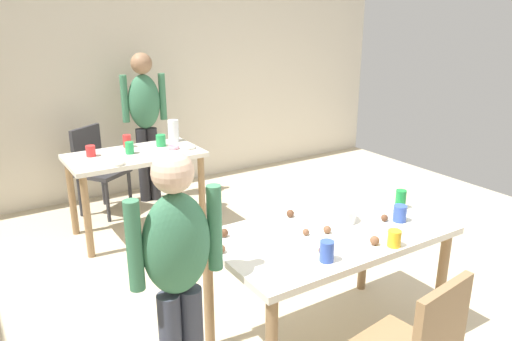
# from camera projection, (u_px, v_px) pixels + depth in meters

# --- Properties ---
(ground_plane) EXTENTS (6.40, 6.40, 0.00)m
(ground_plane) POSITION_uv_depth(u_px,v_px,m) (331.00, 324.00, 3.20)
(ground_plane) COLOR beige
(wall_back) EXTENTS (6.40, 0.10, 2.60)m
(wall_back) POSITION_uv_depth(u_px,v_px,m) (144.00, 73.00, 5.37)
(wall_back) COLOR beige
(wall_back) RESTS_ON ground_plane
(dining_table_near) EXTENTS (1.37, 0.77, 0.75)m
(dining_table_near) POSITION_uv_depth(u_px,v_px,m) (329.00, 245.00, 2.84)
(dining_table_near) COLOR silver
(dining_table_near) RESTS_ON ground_plane
(dining_table_far) EXTENTS (1.15, 0.64, 0.75)m
(dining_table_far) POSITION_uv_depth(u_px,v_px,m) (135.00, 166.00, 4.37)
(dining_table_far) COLOR silver
(dining_table_far) RESTS_ON ground_plane
(chair_far_table) EXTENTS (0.55, 0.55, 0.87)m
(chair_far_table) POSITION_uv_depth(u_px,v_px,m) (96.00, 165.00, 4.85)
(chair_far_table) COLOR #2D2D33
(chair_far_table) RESTS_ON ground_plane
(person_girl_near) EXTENTS (0.45, 0.22, 1.38)m
(person_girl_near) POSITION_uv_depth(u_px,v_px,m) (178.00, 269.00, 2.25)
(person_girl_near) COLOR #383D4C
(person_girl_near) RESTS_ON ground_plane
(person_adult_far) EXTENTS (0.45, 0.26, 1.56)m
(person_adult_far) POSITION_uv_depth(u_px,v_px,m) (145.00, 114.00, 5.03)
(person_adult_far) COLOR #28282D
(person_adult_far) RESTS_ON ground_plane
(mixing_bowl) EXTENTS (0.18, 0.18, 0.08)m
(mixing_bowl) POSITION_uv_depth(u_px,v_px,m) (341.00, 214.00, 2.93)
(mixing_bowl) COLOR white
(mixing_bowl) RESTS_ON dining_table_near
(soda_can) EXTENTS (0.07, 0.07, 0.12)m
(soda_can) POSITION_uv_depth(u_px,v_px,m) (401.00, 199.00, 3.11)
(soda_can) COLOR #198438
(soda_can) RESTS_ON dining_table_near
(fork_near) EXTENTS (0.17, 0.02, 0.01)m
(fork_near) POSITION_uv_depth(u_px,v_px,m) (388.00, 230.00, 2.81)
(fork_near) COLOR silver
(fork_near) RESTS_ON dining_table_near
(cup_near_0) EXTENTS (0.07, 0.07, 0.09)m
(cup_near_0) POSITION_uv_depth(u_px,v_px,m) (394.00, 238.00, 2.61)
(cup_near_0) COLOR yellow
(cup_near_0) RESTS_ON dining_table_near
(cup_near_1) EXTENTS (0.07, 0.07, 0.11)m
(cup_near_1) POSITION_uv_depth(u_px,v_px,m) (327.00, 251.00, 2.45)
(cup_near_1) COLOR #3351B2
(cup_near_1) RESTS_ON dining_table_near
(cup_near_2) EXTENTS (0.08, 0.08, 0.10)m
(cup_near_2) POSITION_uv_depth(u_px,v_px,m) (400.00, 213.00, 2.92)
(cup_near_2) COLOR #3351B2
(cup_near_2) RESTS_ON dining_table_near
(cake_ball_0) EXTENTS (0.05, 0.05, 0.05)m
(cake_ball_0) POSITION_uv_depth(u_px,v_px,m) (375.00, 240.00, 2.63)
(cake_ball_0) COLOR brown
(cake_ball_0) RESTS_ON dining_table_near
(cake_ball_1) EXTENTS (0.05, 0.05, 0.05)m
(cake_ball_1) POSITION_uv_depth(u_px,v_px,m) (290.00, 213.00, 2.99)
(cake_ball_1) COLOR brown
(cake_ball_1) RESTS_ON dining_table_near
(cake_ball_2) EXTENTS (0.04, 0.04, 0.04)m
(cake_ball_2) POSITION_uv_depth(u_px,v_px,m) (306.00, 232.00, 2.75)
(cake_ball_2) COLOR brown
(cake_ball_2) RESTS_ON dining_table_near
(cake_ball_3) EXTENTS (0.04, 0.04, 0.04)m
(cake_ball_3) POSITION_uv_depth(u_px,v_px,m) (385.00, 218.00, 2.93)
(cake_ball_3) COLOR brown
(cake_ball_3) RESTS_ON dining_table_near
(cake_ball_4) EXTENTS (0.04, 0.04, 0.04)m
(cake_ball_4) POSITION_uv_depth(u_px,v_px,m) (322.00, 250.00, 2.53)
(cake_ball_4) COLOR brown
(cake_ball_4) RESTS_ON dining_table_near
(cake_ball_5) EXTENTS (0.04, 0.04, 0.04)m
(cake_ball_5) POSITION_uv_depth(u_px,v_px,m) (327.00, 230.00, 2.77)
(cake_ball_5) COLOR brown
(cake_ball_5) RESTS_ON dining_table_near
(cake_ball_6) EXTENTS (0.04, 0.04, 0.04)m
(cake_ball_6) POSITION_uv_depth(u_px,v_px,m) (221.00, 249.00, 2.55)
(cake_ball_6) COLOR brown
(cake_ball_6) RESTS_ON dining_table_near
(cake_ball_7) EXTENTS (0.05, 0.05, 0.05)m
(cake_ball_7) POSITION_uv_depth(u_px,v_px,m) (224.00, 233.00, 2.73)
(cake_ball_7) COLOR brown
(cake_ball_7) RESTS_ON dining_table_near
(pitcher_far) EXTENTS (0.10, 0.10, 0.21)m
(pitcher_far) POSITION_uv_depth(u_px,v_px,m) (173.00, 131.00, 4.70)
(pitcher_far) COLOR white
(pitcher_far) RESTS_ON dining_table_far
(cup_far_0) EXTENTS (0.09, 0.09, 0.11)m
(cup_far_0) POSITION_uv_depth(u_px,v_px,m) (161.00, 140.00, 4.54)
(cup_far_0) COLOR green
(cup_far_0) RESTS_ON dining_table_far
(cup_far_1) EXTENTS (0.08, 0.08, 0.10)m
(cup_far_1) POSITION_uv_depth(u_px,v_px,m) (91.00, 151.00, 4.23)
(cup_far_1) COLOR red
(cup_far_1) RESTS_ON dining_table_far
(cup_far_2) EXTENTS (0.08, 0.08, 0.11)m
(cup_far_2) POSITION_uv_depth(u_px,v_px,m) (129.00, 148.00, 4.31)
(cup_far_2) COLOR green
(cup_far_2) RESTS_ON dining_table_far
(cup_far_3) EXTENTS (0.07, 0.07, 0.12)m
(cup_far_3) POSITION_uv_depth(u_px,v_px,m) (127.00, 141.00, 4.51)
(cup_far_3) COLOR red
(cup_far_3) RESTS_ON dining_table_far
(donut_far_0) EXTENTS (0.11, 0.11, 0.03)m
(donut_far_0) POSITION_uv_depth(u_px,v_px,m) (119.00, 163.00, 4.00)
(donut_far_0) COLOR white
(donut_far_0) RESTS_ON dining_table_far
(donut_far_1) EXTENTS (0.11, 0.11, 0.03)m
(donut_far_1) POSITION_uv_depth(u_px,v_px,m) (190.00, 147.00, 4.48)
(donut_far_1) COLOR white
(donut_far_1) RESTS_ON dining_table_far
(donut_far_2) EXTENTS (0.11, 0.11, 0.03)m
(donut_far_2) POSITION_uv_depth(u_px,v_px,m) (173.00, 147.00, 4.46)
(donut_far_2) COLOR pink
(donut_far_2) RESTS_ON dining_table_far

